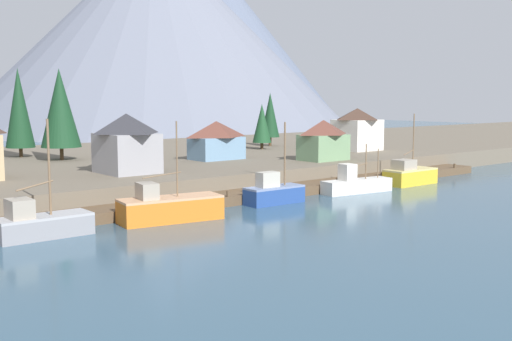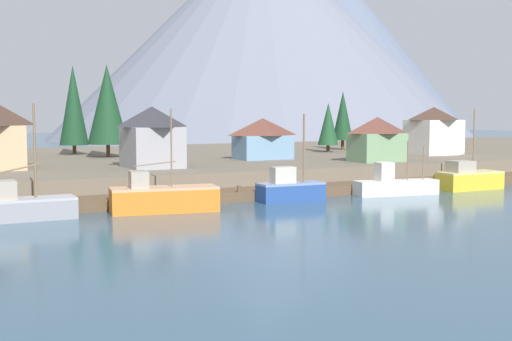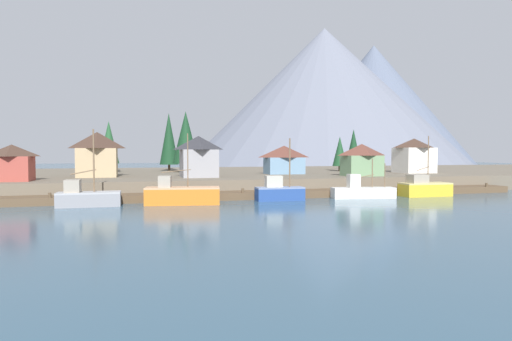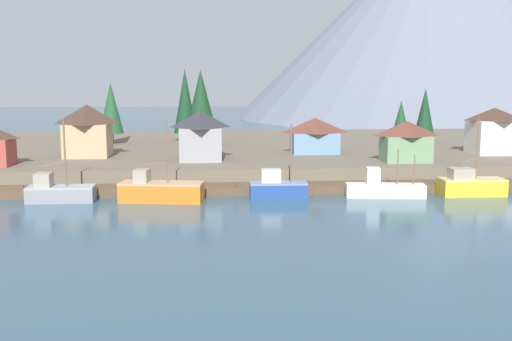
% 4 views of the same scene
% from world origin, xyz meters
% --- Properties ---
extents(ground_plane, '(400.00, 400.00, 1.00)m').
position_xyz_m(ground_plane, '(0.00, 20.00, -0.50)').
color(ground_plane, '#335166').
extents(dock, '(80.00, 4.00, 1.60)m').
position_xyz_m(dock, '(0.00, 1.99, 0.50)').
color(dock, brown).
rests_on(dock, ground_plane).
extents(shoreline_bank, '(400.00, 56.00, 2.50)m').
position_xyz_m(shoreline_bank, '(0.00, 32.00, 1.25)').
color(shoreline_bank, '#665B4C').
rests_on(shoreline_bank, ground_plane).
extents(mountain_west_peak, '(133.69, 133.69, 65.96)m').
position_xyz_m(mountain_west_peak, '(69.96, 138.94, 32.98)').
color(mountain_west_peak, slate).
rests_on(mountain_west_peak, ground_plane).
extents(mountain_central_peak, '(100.91, 100.91, 62.72)m').
position_xyz_m(mountain_central_peak, '(103.47, 150.95, 31.36)').
color(mountain_central_peak, slate).
rests_on(mountain_central_peak, ground_plane).
extents(fishing_boat_grey, '(7.27, 2.80, 9.25)m').
position_xyz_m(fishing_boat_grey, '(-23.62, -1.54, 1.12)').
color(fishing_boat_grey, gray).
rests_on(fishing_boat_grey, ground_plane).
extents(fishing_boat_orange, '(9.47, 4.48, 8.83)m').
position_xyz_m(fishing_boat_orange, '(-12.48, -2.39, 1.21)').
color(fishing_boat_orange, '#CC6B1E').
rests_on(fishing_boat_orange, ground_plane).
extents(fishing_boat_blue, '(6.53, 2.54, 8.37)m').
position_xyz_m(fishing_boat_blue, '(0.63, -1.39, 1.17)').
color(fishing_boat_blue, navy).
rests_on(fishing_boat_blue, ground_plane).
extents(fishing_boat_white, '(9.14, 3.44, 5.58)m').
position_xyz_m(fishing_boat_white, '(12.80, -1.81, 1.01)').
color(fishing_boat_white, silver).
rests_on(fishing_boat_white, ground_plane).
extents(fishing_boat_yellow, '(7.41, 3.02, 8.88)m').
position_xyz_m(fishing_boat_yellow, '(23.08, -1.66, 1.22)').
color(fishing_boat_yellow, gold).
rests_on(fishing_boat_yellow, ground_plane).
extents(house_red, '(5.25, 4.79, 5.06)m').
position_xyz_m(house_red, '(-34.41, 9.96, 5.08)').
color(house_red, '#9E4238').
rests_on(house_red, shoreline_bank).
extents(house_blue, '(7.07, 4.61, 5.20)m').
position_xyz_m(house_blue, '(8.50, 19.37, 5.16)').
color(house_blue, '#6689A8').
rests_on(house_blue, shoreline_bank).
extents(house_grey, '(5.82, 6.71, 6.62)m').
position_xyz_m(house_grey, '(-8.12, 13.44, 5.88)').
color(house_grey, gray).
rests_on(house_grey, shoreline_bank).
extents(house_white, '(6.66, 6.02, 6.68)m').
position_xyz_m(house_white, '(34.43, 17.00, 5.91)').
color(house_white, silver).
rests_on(house_white, shoreline_bank).
extents(house_green, '(6.40, 4.43, 5.40)m').
position_xyz_m(house_green, '(18.88, 9.32, 5.26)').
color(house_green, '#6B8E66').
rests_on(house_green, shoreline_bank).
extents(house_tan, '(6.39, 6.53, 7.28)m').
position_xyz_m(house_tan, '(-23.94, 18.36, 6.23)').
color(house_tan, tan).
rests_on(house_tan, shoreline_bank).
extents(conifer_near_left, '(3.91, 3.91, 10.24)m').
position_xyz_m(conifer_near_left, '(-23.06, 35.28, 8.48)').
color(conifer_near_left, '#4C3823').
rests_on(conifer_near_left, shoreline_bank).
extents(conifer_near_right, '(3.25, 3.25, 9.21)m').
position_xyz_m(conifer_near_right, '(29.64, 32.63, 7.85)').
color(conifer_near_right, '#4C3823').
rests_on(conifer_near_right, shoreline_bank).
extents(conifer_mid_left, '(3.07, 3.07, 7.35)m').
position_xyz_m(conifer_mid_left, '(24.14, 28.32, 6.70)').
color(conifer_mid_left, '#4C3823').
rests_on(conifer_mid_left, shoreline_bank).
extents(conifer_mid_right, '(4.02, 4.02, 12.49)m').
position_xyz_m(conifer_mid_right, '(-10.91, 39.61, 9.41)').
color(conifer_mid_right, '#4C3823').
rests_on(conifer_mid_right, shoreline_bank).
extents(conifer_back_right, '(5.29, 5.29, 12.23)m').
position_xyz_m(conifer_back_right, '(-8.14, 31.84, 9.48)').
color(conifer_back_right, '#4C3823').
rests_on(conifer_back_right, shoreline_bank).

